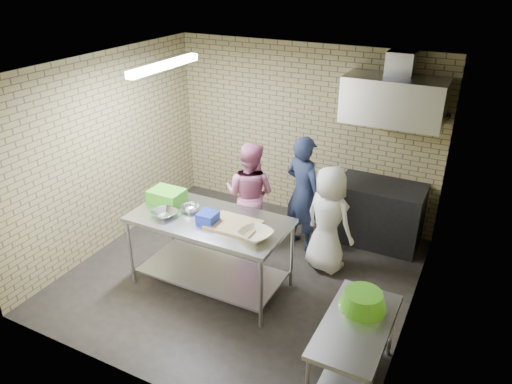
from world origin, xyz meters
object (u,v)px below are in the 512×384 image
man_navy (303,193)px  woman_pink (250,195)px  green_crate (167,196)px  prep_table (211,252)px  bottle_red (400,103)px  blue_tub (208,218)px  stove (379,213)px  green_basin (363,300)px  woman_white (329,220)px  side_counter (353,354)px

man_navy → woman_pink: 0.75m
green_crate → woman_pink: woman_pink is taller
prep_table → bottle_red: bearing=53.6°
green_crate → bottle_red: bottle_red is taller
blue_tub → woman_pink: woman_pink is taller
stove → bottle_red: (0.05, 0.24, 1.58)m
bottle_red → woman_pink: bearing=-146.7°
green_crate → green_basin: green_crate is taller
woman_white → green_crate: bearing=46.3°
stove → green_basin: bearing=-80.2°
bottle_red → green_crate: bearing=-137.9°
stove → bottle_red: size_ratio=6.67×
green_basin → man_navy: size_ratio=0.28×
side_counter → man_navy: (-1.40, 2.14, 0.46)m
prep_table → bottle_red: (1.65, 2.24, 1.55)m
prep_table → woman_white: size_ratio=1.32×
prep_table → man_navy: man_navy is taller
bottle_red → woman_pink: 2.39m
green_crate → bottle_red: (2.35, 2.12, 0.99)m
blue_tub → woman_pink: size_ratio=0.14×
blue_tub → man_navy: man_navy is taller
green_crate → blue_tub: green_crate is taller
woman_pink → woman_white: size_ratio=1.06×
prep_table → man_navy: 1.58m
green_crate → bottle_red: size_ratio=2.37×
woman_white → stove: bearing=-93.6°
man_navy → green_basin: bearing=147.8°
blue_tub → green_basin: blue_tub is taller
stove → woman_white: woman_white is taller
side_counter → green_crate: (-2.75, 0.87, 0.67)m
man_navy → woman_white: (0.51, -0.37, -0.10)m
green_crate → blue_tub: (0.75, -0.22, -0.02)m
stove → man_navy: 1.19m
side_counter → woman_white: size_ratio=0.82×
man_navy → woman_white: bearing=165.4°
stove → green_crate: green_crate is taller
stove → bottle_red: 1.60m
blue_tub → bottle_red: (1.60, 2.34, 1.00)m
stove → woman_white: 1.11m
blue_tub → woman_pink: bearing=94.3°
side_counter → woman_white: 2.01m
woman_white → side_counter: bearing=137.1°
green_crate → man_navy: bearing=43.3°
green_crate → green_basin: bearing=-12.8°
green_crate → bottle_red: 3.32m
stove → green_crate: 3.03m
prep_table → woman_white: bearing=41.3°
man_navy → woman_white: size_ratio=1.14×
stove → green_basin: green_basin is taller
prep_table → stove: size_ratio=1.60×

